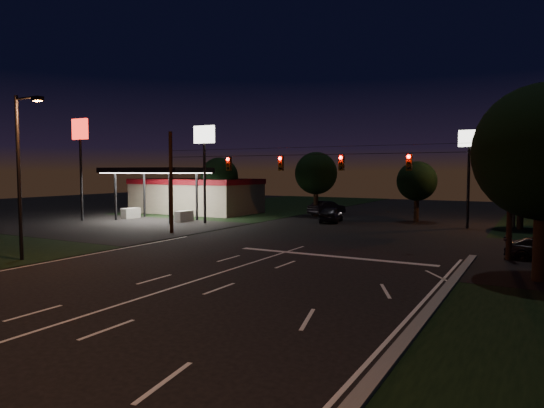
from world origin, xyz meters
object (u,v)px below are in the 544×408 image
Objects in this scene: car_oncoming_a at (331,214)px; car_oncoming_b at (327,208)px; utility_pole_right at (508,260)px; tree_right_near at (544,154)px.

car_oncoming_a is 7.50m from car_oncoming_b.
utility_pole_right is 7.61m from tree_right_near.
car_oncoming_a is (-17.67, 18.72, -4.92)m from tree_right_near.
tree_right_near reaches higher than car_oncoming_b.
car_oncoming_a is 0.93× the size of car_oncoming_b.
car_oncoming_b is at bearing 129.39° from tree_right_near.
car_oncoming_b is (-3.25, 6.76, 0.03)m from car_oncoming_a.
tree_right_near is at bearing -72.47° from utility_pole_right.
car_oncoming_b is at bearing -75.66° from car_oncoming_a.
car_oncoming_a is at bearing 133.35° from tree_right_near.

